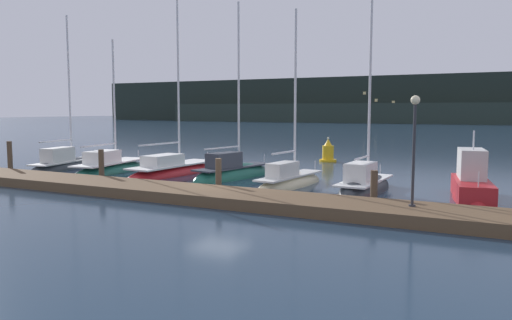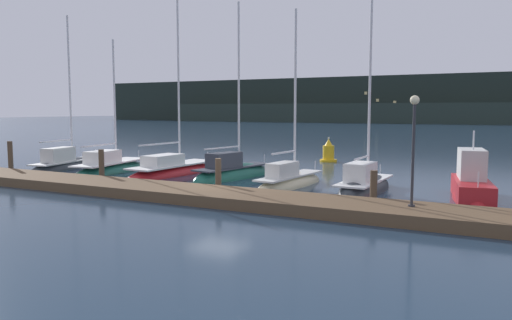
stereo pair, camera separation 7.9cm
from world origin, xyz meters
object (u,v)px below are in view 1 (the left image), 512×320
(sailboat_berth_1, at_px, (66,166))
(sailboat_berth_5, at_px, (289,184))
(sailboat_berth_3, at_px, (172,172))
(sailboat_berth_4, at_px, (233,176))
(channel_buoy, at_px, (328,153))
(motorboat_berth_7, at_px, (471,191))
(sailboat_berth_6, at_px, (364,189))
(sailboat_berth_2, at_px, (110,170))
(dock_lamppost, at_px, (414,132))

(sailboat_berth_1, xyz_separation_m, sailboat_berth_5, (15.92, -0.53, -0.01))
(sailboat_berth_3, relative_size, sailboat_berth_4, 1.13)
(channel_buoy, bearing_deg, motorboat_berth_7, -48.70)
(sailboat_berth_1, xyz_separation_m, sailboat_berth_4, (11.89, 0.90, -0.02))
(motorboat_berth_7, bearing_deg, sailboat_berth_4, 175.28)
(channel_buoy, bearing_deg, sailboat_berth_3, -118.12)
(sailboat_berth_6, relative_size, motorboat_berth_7, 1.86)
(sailboat_berth_2, distance_m, channel_buoy, 15.45)
(sailboat_berth_1, bearing_deg, sailboat_berth_6, -0.73)
(sailboat_berth_1, xyz_separation_m, sailboat_berth_6, (19.60, -0.25, -0.03))
(sailboat_berth_3, distance_m, sailboat_berth_4, 4.00)
(sailboat_berth_1, height_order, channel_buoy, sailboat_berth_1)
(sailboat_berth_4, bearing_deg, channel_buoy, 80.21)
(sailboat_berth_4, bearing_deg, sailboat_berth_5, -19.51)
(sailboat_berth_2, bearing_deg, sailboat_berth_3, 12.43)
(sailboat_berth_1, height_order, sailboat_berth_2, sailboat_berth_1)
(sailboat_berth_5, relative_size, channel_buoy, 5.17)
(sailboat_berth_2, bearing_deg, dock_lamppost, -15.41)
(sailboat_berth_4, xyz_separation_m, channel_buoy, (1.87, 10.85, 0.51))
(sailboat_berth_6, bearing_deg, sailboat_berth_4, 171.49)
(motorboat_berth_7, distance_m, dock_lamppost, 6.03)
(sailboat_berth_3, xyz_separation_m, channel_buoy, (5.87, 10.99, 0.51))
(sailboat_berth_4, relative_size, sailboat_berth_5, 1.13)
(sailboat_berth_2, relative_size, sailboat_berth_6, 0.90)
(motorboat_berth_7, bearing_deg, dock_lamppost, -107.12)
(channel_buoy, bearing_deg, sailboat_berth_1, -139.49)
(sailboat_berth_3, xyz_separation_m, motorboat_berth_7, (16.30, -0.88, 0.21))
(sailboat_berth_1, bearing_deg, sailboat_berth_4, 4.35)
(sailboat_berth_2, xyz_separation_m, sailboat_berth_4, (8.01, 1.02, -0.00))
(sailboat_berth_6, distance_m, motorboat_berth_7, 4.59)
(sailboat_berth_5, bearing_deg, motorboat_berth_7, 2.87)
(sailboat_berth_5, distance_m, motorboat_berth_7, 8.27)
(sailboat_berth_6, relative_size, channel_buoy, 5.34)
(sailboat_berth_4, distance_m, dock_lamppost, 12.69)
(dock_lamppost, bearing_deg, sailboat_berth_5, 144.55)
(sailboat_berth_1, bearing_deg, sailboat_berth_3, 5.56)
(sailboat_berth_5, xyz_separation_m, channel_buoy, (-2.17, 12.28, 0.50))
(sailboat_berth_3, xyz_separation_m, sailboat_berth_5, (8.04, -1.29, 0.01))
(sailboat_berth_2, xyz_separation_m, dock_lamppost, (18.71, -5.16, 2.88))
(sailboat_berth_3, distance_m, motorboat_berth_7, 16.32)
(dock_lamppost, bearing_deg, channel_buoy, 117.42)
(sailboat_berth_2, xyz_separation_m, sailboat_berth_5, (12.04, -0.41, 0.00))
(sailboat_berth_5, height_order, dock_lamppost, sailboat_berth_5)
(sailboat_berth_5, bearing_deg, dock_lamppost, -35.45)
(motorboat_berth_7, bearing_deg, sailboat_berth_2, -179.99)
(sailboat_berth_1, distance_m, sailboat_berth_4, 11.92)
(sailboat_berth_1, height_order, sailboat_berth_3, sailboat_berth_3)
(sailboat_berth_5, distance_m, sailboat_berth_6, 3.69)
(sailboat_berth_5, relative_size, sailboat_berth_6, 0.97)
(sailboat_berth_3, relative_size, dock_lamppost, 3.08)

